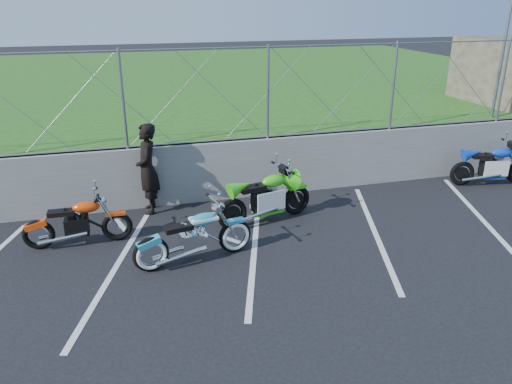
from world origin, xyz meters
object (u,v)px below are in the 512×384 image
object	(u,v)px
sportbike_blue	(493,167)
cruiser_turquoise	(196,238)
naked_orange	(79,224)
sportbike_green	(267,199)
person_standing	(147,169)

from	to	relation	value
sportbike_blue	cruiser_turquoise	bearing A→B (deg)	-155.13
cruiser_turquoise	naked_orange	distance (m)	2.24
cruiser_turquoise	sportbike_green	distance (m)	2.04
naked_orange	sportbike_blue	xyz separation A→B (m)	(9.32, 0.60, 0.04)
naked_orange	sportbike_blue	world-z (taller)	sportbike_blue
naked_orange	person_standing	distance (m)	1.86
sportbike_blue	person_standing	distance (m)	8.02
sportbike_green	sportbike_blue	xyz separation A→B (m)	(5.78, 0.54, -0.02)
naked_orange	person_standing	bearing A→B (deg)	42.58
naked_orange	sportbike_green	world-z (taller)	sportbike_green
sportbike_blue	naked_orange	bearing A→B (deg)	-164.87
cruiser_turquoise	sportbike_blue	world-z (taller)	cruiser_turquoise
cruiser_turquoise	person_standing	bearing A→B (deg)	92.85
sportbike_blue	person_standing	bearing A→B (deg)	-172.74
cruiser_turquoise	sportbike_green	size ratio (longest dim) A/B	1.01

